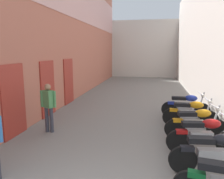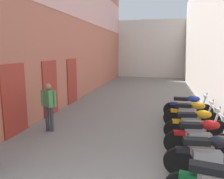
# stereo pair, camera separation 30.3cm
# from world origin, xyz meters

# --- Properties ---
(ground_plane) EXTENTS (35.64, 35.64, 0.00)m
(ground_plane) POSITION_xyz_m (0.00, 7.82, 0.00)
(ground_plane) COLOR slate
(building_left) EXTENTS (0.45, 19.64, 7.60)m
(building_left) POSITION_xyz_m (-3.37, 9.77, 3.83)
(building_left) COLOR #B76651
(building_left) RESTS_ON ground
(building_right) EXTENTS (0.45, 19.64, 6.90)m
(building_right) POSITION_xyz_m (3.38, 9.82, 3.45)
(building_right) COLOR beige
(building_right) RESTS_ON ground
(building_far_end) EXTENTS (9.36, 2.00, 5.55)m
(building_far_end) POSITION_xyz_m (0.00, 20.64, 2.78)
(building_far_end) COLOR beige
(building_far_end) RESTS_ON ground
(motorcycle_second) EXTENTS (1.85, 0.58, 1.04)m
(motorcycle_second) POSITION_xyz_m (2.24, 2.22, 0.50)
(motorcycle_second) COLOR black
(motorcycle_second) RESTS_ON ground
(motorcycle_third) EXTENTS (1.84, 0.58, 1.04)m
(motorcycle_third) POSITION_xyz_m (2.24, 3.24, 0.50)
(motorcycle_third) COLOR black
(motorcycle_third) RESTS_ON ground
(motorcycle_fourth) EXTENTS (1.84, 0.58, 1.04)m
(motorcycle_fourth) POSITION_xyz_m (2.24, 4.18, 0.50)
(motorcycle_fourth) COLOR black
(motorcycle_fourth) RESTS_ON ground
(motorcycle_fifth) EXTENTS (1.85, 0.58, 1.04)m
(motorcycle_fifth) POSITION_xyz_m (2.24, 5.25, 0.50)
(motorcycle_fifth) COLOR black
(motorcycle_fifth) RESTS_ON ground
(motorcycle_sixth) EXTENTS (1.85, 0.58, 1.04)m
(motorcycle_sixth) POSITION_xyz_m (2.24, 6.33, 0.50)
(motorcycle_sixth) COLOR black
(motorcycle_sixth) RESTS_ON ground
(pedestrian_mid_alley) EXTENTS (0.52, 0.33, 1.57)m
(pedestrian_mid_alley) POSITION_xyz_m (-2.29, 3.89, 0.92)
(pedestrian_mid_alley) COLOR #383842
(pedestrian_mid_alley) RESTS_ON ground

